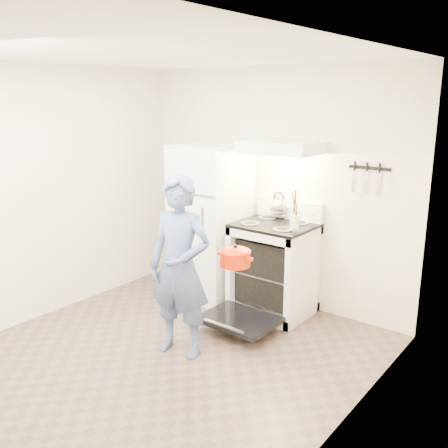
{
  "coord_description": "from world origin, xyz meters",
  "views": [
    {
      "loc": [
        2.8,
        -2.68,
        2.19
      ],
      "look_at": [
        -0.05,
        1.0,
        1.0
      ],
      "focal_mm": 40.0,
      "sensor_mm": 36.0,
      "label": 1
    }
  ],
  "objects": [
    {
      "name": "refrigerator",
      "position": [
        -0.58,
        1.45,
        0.85
      ],
      "size": [
        0.7,
        0.7,
        1.7
      ],
      "primitive_type": "cube",
      "color": "white",
      "rests_on": "floor"
    },
    {
      "name": "range_hood",
      "position": [
        0.23,
        1.55,
        1.71
      ],
      "size": [
        0.76,
        0.5,
        0.12
      ],
      "primitive_type": "cube",
      "color": "white",
      "rests_on": "back_wall"
    },
    {
      "name": "tea_kettle",
      "position": [
        0.13,
        1.7,
        1.09
      ],
      "size": [
        0.23,
        0.19,
        0.28
      ],
      "primitive_type": null,
      "color": "#B7B7BC",
      "rests_on": "cooktop"
    },
    {
      "name": "back_wall",
      "position": [
        0.0,
        1.8,
        1.25
      ],
      "size": [
        3.2,
        0.02,
        2.5
      ],
      "primitive_type": "cube",
      "color": "beige",
      "rests_on": "ground"
    },
    {
      "name": "cooktop",
      "position": [
        0.23,
        1.48,
        0.94
      ],
      "size": [
        0.76,
        0.65,
        0.03
      ],
      "primitive_type": "cube",
      "color": "black",
      "rests_on": "stove_body"
    },
    {
      "name": "oven_rack",
      "position": [
        0.23,
        1.48,
        0.44
      ],
      "size": [
        0.6,
        0.52,
        0.01
      ],
      "primitive_type": "cube",
      "color": "slate",
      "rests_on": "stove_body"
    },
    {
      "name": "knife_strip",
      "position": [
        1.05,
        1.79,
        1.55
      ],
      "size": [
        0.4,
        0.02,
        0.03
      ],
      "primitive_type": "cube",
      "color": "black",
      "rests_on": "back_wall"
    },
    {
      "name": "pizza_stone",
      "position": [
        0.28,
        1.44,
        0.45
      ],
      "size": [
        0.32,
        0.32,
        0.02
      ],
      "primitive_type": "cylinder",
      "color": "#987352",
      "rests_on": "oven_rack"
    },
    {
      "name": "backsplash",
      "position": [
        0.23,
        1.76,
        1.05
      ],
      "size": [
        0.76,
        0.07,
        0.2
      ],
      "primitive_type": "cube",
      "color": "white",
      "rests_on": "cooktop"
    },
    {
      "name": "dutch_oven",
      "position": [
        0.36,
        0.63,
        0.83
      ],
      "size": [
        0.34,
        0.27,
        0.23
      ],
      "primitive_type": null,
      "color": "#BD1E04",
      "rests_on": "person"
    },
    {
      "name": "utensil_jar",
      "position": [
        0.54,
        1.33,
        1.05
      ],
      "size": [
        0.11,
        0.11,
        0.13
      ],
      "primitive_type": "cylinder",
      "rotation": [
        0.0,
        0.0,
        -0.33
      ],
      "color": "silver",
      "rests_on": "cooktop"
    },
    {
      "name": "stove_body",
      "position": [
        0.23,
        1.48,
        0.46
      ],
      "size": [
        0.76,
        0.65,
        0.92
      ],
      "primitive_type": "cube",
      "color": "white",
      "rests_on": "floor"
    },
    {
      "name": "oven_door",
      "position": [
        0.23,
        0.88,
        0.12
      ],
      "size": [
        0.7,
        0.54,
        0.04
      ],
      "primitive_type": "cube",
      "color": "black",
      "rests_on": "floor"
    },
    {
      "name": "person",
      "position": [
        0.05,
        0.26,
        0.79
      ],
      "size": [
        0.64,
        0.49,
        1.57
      ],
      "primitive_type": "imported",
      "rotation": [
        0.0,
        0.0,
        0.21
      ],
      "color": "#32486B",
      "rests_on": "floor"
    },
    {
      "name": "floor",
      "position": [
        0.0,
        0.0,
        0.0
      ],
      "size": [
        3.6,
        3.6,
        0.0
      ],
      "primitive_type": "plane",
      "color": "brown",
      "rests_on": "ground"
    }
  ]
}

